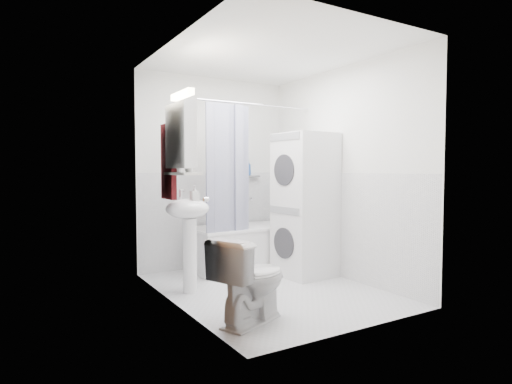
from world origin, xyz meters
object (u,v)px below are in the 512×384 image
sink (188,223)px  washer_dryer (305,205)px  bathtub (248,245)px  toilet (251,280)px

sink → washer_dryer: 1.44m
sink → washer_dryer: (1.43, -0.04, 0.13)m
sink → washer_dryer: washer_dryer is taller
bathtub → toilet: (-0.92, -1.65, 0.05)m
bathtub → washer_dryer: size_ratio=0.85×
sink → toilet: sink is taller
sink → washer_dryer: size_ratio=0.63×
bathtub → washer_dryer: (0.40, -0.64, 0.53)m
sink → washer_dryer: bearing=-1.4°
toilet → bathtub: bearing=-51.7°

